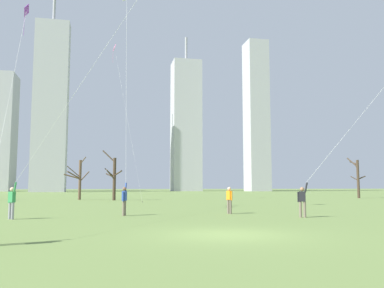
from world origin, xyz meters
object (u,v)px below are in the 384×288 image
(distant_kite_drifting_left_pink, at_px, (116,59))
(bare_tree_center, at_px, (79,178))
(kite_flyer_midfield_center_white, at_px, (125,161))
(kite_flyer_foreground_left_blue, at_px, (341,151))
(bare_tree_rightmost, at_px, (358,177))
(bystander_strolling_midfield, at_px, (229,199))
(kite_flyer_foreground_right_green, at_px, (54,134))
(bare_tree_leftmost, at_px, (114,177))

(distant_kite_drifting_left_pink, distance_m, bare_tree_center, 15.18)
(kite_flyer_midfield_center_white, xyz_separation_m, kite_flyer_foreground_left_blue, (11.49, -4.30, 0.45))
(bare_tree_rightmost, bearing_deg, kite_flyer_midfield_center_white, -141.85)
(bystander_strolling_midfield, distance_m, bare_tree_rightmost, 37.39)
(bare_tree_center, bearing_deg, distant_kite_drifting_left_pink, -44.55)
(kite_flyer_foreground_left_blue, height_order, bare_tree_rightmost, kite_flyer_foreground_left_blue)
(bare_tree_rightmost, distance_m, bare_tree_center, 37.16)
(kite_flyer_foreground_right_green, relative_size, bare_tree_leftmost, 2.53)
(bare_tree_leftmost, relative_size, bare_tree_center, 1.13)
(kite_flyer_midfield_center_white, xyz_separation_m, bare_tree_center, (-4.29, 27.18, -0.56))
(distant_kite_drifting_left_pink, bearing_deg, bystander_strolling_midfield, -74.65)
(kite_flyer_foreground_right_green, bearing_deg, bare_tree_leftmost, 82.69)
(kite_flyer_midfield_center_white, distance_m, distant_kite_drifting_left_pink, 26.76)
(kite_flyer_foreground_left_blue, xyz_separation_m, bare_tree_rightmost, (21.36, 30.11, -0.66))
(kite_flyer_foreground_left_blue, bearing_deg, bystander_strolling_midfield, 143.35)
(kite_flyer_foreground_right_green, height_order, bystander_strolling_midfield, kite_flyer_foreground_right_green)
(kite_flyer_midfield_center_white, xyz_separation_m, kite_flyer_foreground_right_green, (-3.67, -3.01, 1.13))
(kite_flyer_foreground_right_green, bearing_deg, kite_flyer_midfield_center_white, 39.32)
(kite_flyer_midfield_center_white, relative_size, bare_tree_rightmost, 2.82)
(kite_flyer_foreground_right_green, bearing_deg, bystander_strolling_midfield, 14.45)
(distant_kite_drifting_left_pink, bearing_deg, bare_tree_leftmost, 90.55)
(bare_tree_rightmost, distance_m, bare_tree_leftmost, 33.07)
(bare_tree_rightmost, relative_size, bare_tree_leftmost, 0.95)
(bare_tree_leftmost, bearing_deg, bare_tree_rightmost, 2.73)
(bare_tree_leftmost, bearing_deg, kite_flyer_midfield_center_white, -89.57)
(bystander_strolling_midfield, height_order, bare_tree_center, bare_tree_center)
(bystander_strolling_midfield, distance_m, bare_tree_leftmost, 25.57)
(kite_flyer_midfield_center_white, relative_size, kite_flyer_foreground_right_green, 1.06)
(kite_flyer_midfield_center_white, height_order, bare_tree_leftmost, kite_flyer_midfield_center_white)
(distant_kite_drifting_left_pink, bearing_deg, kite_flyer_foreground_left_blue, -66.97)
(distant_kite_drifting_left_pink, bearing_deg, bare_tree_center, 135.45)
(kite_flyer_midfield_center_white, xyz_separation_m, bare_tree_rightmost, (32.84, 25.80, -0.22))
(bystander_strolling_midfield, bearing_deg, distant_kite_drifting_left_pink, 105.35)
(bare_tree_center, bearing_deg, kite_flyer_foreground_right_green, -88.83)
(bare_tree_leftmost, xyz_separation_m, bare_tree_center, (-4.11, 2.95, -0.11))
(kite_flyer_foreground_right_green, height_order, bare_tree_rightmost, kite_flyer_foreground_right_green)
(bystander_strolling_midfield, height_order, bare_tree_leftmost, bare_tree_leftmost)
(kite_flyer_foreground_left_blue, relative_size, kite_flyer_foreground_right_green, 1.22)
(bare_tree_rightmost, xyz_separation_m, bare_tree_leftmost, (-33.03, -1.57, -0.23))
(kite_flyer_foreground_right_green, bearing_deg, bare_tree_rightmost, 38.27)
(kite_flyer_midfield_center_white, bearing_deg, distant_kite_drifting_left_pink, 90.43)
(bare_tree_leftmost, bearing_deg, bare_tree_center, 144.34)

